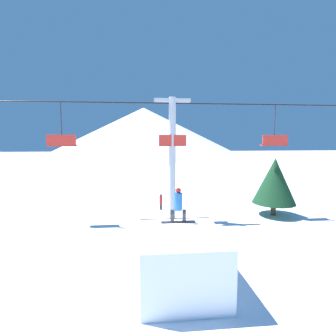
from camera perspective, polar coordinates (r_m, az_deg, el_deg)
name	(u,v)px	position (r m, az deg, el deg)	size (l,w,h in m)	color
ground_plane	(164,289)	(10.53, -0.86, -24.82)	(220.00, 220.00, 0.00)	white
mountain_ridge	(144,131)	(92.77, -5.29, 7.93)	(66.37, 66.37, 16.32)	silver
snow_ramp	(181,261)	(10.04, 2.83, -19.55)	(2.93, 3.40, 2.13)	white
snowboarder	(178,205)	(10.49, 2.24, -8.09)	(1.38, 0.32, 1.41)	black
chairlift	(172,149)	(17.48, 0.94, 4.09)	(25.00, 0.46, 8.18)	#B2B2B7
pine_tree_near	(275,181)	(20.12, 22.17, -2.61)	(2.99, 2.99, 4.13)	#4C3823
distant_skier	(161,201)	(20.42, -1.55, -7.24)	(0.24, 0.24, 1.23)	black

